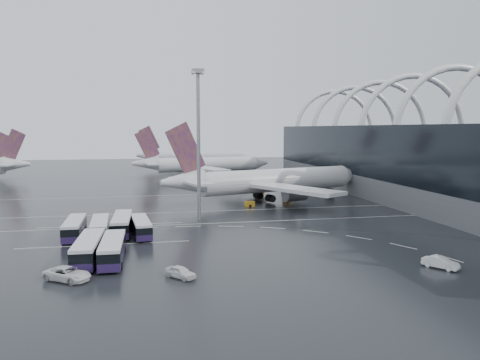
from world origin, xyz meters
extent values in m
plane|color=black|center=(0.00, 0.00, 0.00)|extent=(420.00, 420.00, 0.00)
cube|color=slate|center=(62.00, 20.00, 3.00)|extent=(42.00, 160.00, 6.00)
cube|color=black|center=(62.00, 20.00, 13.00)|extent=(42.00, 160.00, 14.00)
torus|color=white|center=(58.00, 9.00, 18.00)|extent=(33.80, 1.80, 33.80)
torus|color=white|center=(58.00, 28.00, 18.00)|extent=(33.80, 1.80, 33.80)
torus|color=white|center=(58.00, 47.00, 18.00)|extent=(33.80, 1.80, 33.80)
torus|color=white|center=(58.00, 66.00, 18.00)|extent=(33.80, 1.80, 33.80)
torus|color=white|center=(58.00, 85.00, 18.00)|extent=(33.80, 1.80, 33.80)
cube|color=beige|center=(0.00, -2.00, 0.01)|extent=(120.00, 0.25, 0.01)
cube|color=beige|center=(0.00, 12.00, 0.01)|extent=(120.00, 0.25, 0.01)
cube|color=beige|center=(0.00, 40.00, 0.01)|extent=(120.00, 0.25, 0.01)
cube|color=beige|center=(-24.00, -16.00, 0.01)|extent=(28.00, 0.25, 0.01)
cube|color=beige|center=(-24.00, 0.00, 0.01)|extent=(28.00, 0.25, 0.01)
cylinder|color=silver|center=(17.38, 25.62, 5.39)|extent=(43.94, 18.96, 6.13)
cone|color=silver|center=(41.46, 33.12, 5.39)|extent=(7.87, 7.73, 6.13)
cone|color=silver|center=(-8.72, 17.50, 6.44)|extent=(11.91, 8.99, 6.13)
cube|color=#40196A|center=(-7.72, 17.82, 14.26)|extent=(9.90, 3.63, 12.99)
cube|color=silver|center=(-6.71, 18.13, 6.44)|extent=(10.19, 19.57, 0.53)
cube|color=silver|center=(17.27, 11.76, 4.75)|extent=(19.37, 26.65, 0.85)
cube|color=silver|center=(9.42, 36.98, 4.75)|extent=(9.80, 26.98, 0.85)
cylinder|color=slate|center=(19.19, 16.23, 2.85)|extent=(6.61, 5.16, 3.59)
cylinder|color=slate|center=(13.54, 34.39, 2.85)|extent=(6.61, 5.16, 3.59)
cube|color=black|center=(13.34, 24.37, 1.16)|extent=(14.11, 10.22, 2.32)
cylinder|color=silver|center=(6.73, 89.74, 5.01)|extent=(40.01, 11.20, 5.70)
cone|color=silver|center=(29.25, 92.93, 5.01)|extent=(6.63, 6.47, 5.70)
cone|color=silver|center=(-17.74, 86.27, 5.99)|extent=(10.52, 7.02, 5.70)
cube|color=#40196A|center=(-16.76, 86.40, 13.26)|extent=(9.45, 1.91, 12.07)
cube|color=silver|center=(-15.79, 86.54, 5.99)|extent=(6.86, 18.12, 0.49)
cube|color=silver|center=(4.56, 77.03, 4.42)|extent=(14.89, 25.42, 0.79)
cube|color=silver|center=(1.11, 101.34, 4.42)|extent=(8.54, 24.97, 0.79)
cylinder|color=slate|center=(7.00, 80.85, 2.65)|extent=(5.82, 4.06, 3.34)
cylinder|color=slate|center=(4.51, 98.35, 2.65)|extent=(5.82, 4.06, 3.34)
cube|color=black|center=(2.84, 89.18, 1.08)|extent=(12.55, 7.88, 2.16)
cylinder|color=silver|center=(8.27, 128.05, 5.33)|extent=(41.00, 13.78, 6.06)
cone|color=silver|center=(31.26, 123.53, 5.33)|extent=(7.32, 7.15, 6.06)
cone|color=silver|center=(-16.77, 132.98, 6.37)|extent=(11.41, 7.96, 6.06)
cube|color=#40196A|center=(-15.75, 132.78, 14.10)|extent=(9.99, 2.56, 12.84)
cube|color=silver|center=(-14.73, 132.58, 6.37)|extent=(8.24, 19.35, 0.52)
cube|color=silver|center=(1.65, 116.05, 4.70)|extent=(7.70, 26.21, 0.84)
cube|color=silver|center=(6.69, 141.67, 4.70)|extent=(16.98, 26.88, 0.84)
cylinder|color=slate|center=(5.43, 119.03, 2.82)|extent=(6.32, 4.59, 3.55)
cylinder|color=slate|center=(9.06, 137.48, 2.82)|extent=(6.32, 4.59, 3.55)
cube|color=black|center=(4.17, 128.86, 1.15)|extent=(13.58, 8.98, 2.30)
cone|color=silver|center=(-64.54, 92.18, 5.95)|extent=(10.43, 6.92, 5.66)
cube|color=#40196A|center=(-65.51, 92.31, 13.16)|extent=(9.39, 1.85, 11.99)
cube|color=silver|center=(-66.48, 92.44, 5.95)|extent=(6.72, 17.99, 0.49)
cone|color=silver|center=(-74.58, 112.59, 5.52)|extent=(9.64, 6.34, 5.25)
cube|color=#40196A|center=(-75.48, 112.70, 12.23)|extent=(8.72, 1.63, 11.13)
cube|color=silver|center=(-76.38, 112.81, 5.52)|extent=(6.08, 16.68, 0.45)
cube|color=#21133B|center=(-29.60, -9.44, 0.89)|extent=(3.17, 12.94, 1.09)
cube|color=black|center=(-29.60, -9.44, 2.08)|extent=(3.22, 12.68, 1.29)
cube|color=silver|center=(-29.60, -9.44, 2.95)|extent=(3.17, 12.94, 0.45)
cylinder|color=black|center=(-28.13, -13.52, 0.50)|extent=(0.37, 1.00, 0.99)
cylinder|color=black|center=(-30.89, -13.59, 0.50)|extent=(0.37, 1.00, 0.99)
cylinder|color=black|center=(-28.32, -5.29, 0.50)|extent=(0.37, 1.00, 0.99)
cylinder|color=black|center=(-31.08, -5.35, 0.50)|extent=(0.37, 1.00, 0.99)
cube|color=#21133B|center=(-25.23, -10.10, 0.88)|extent=(3.46, 12.83, 1.07)
cube|color=black|center=(-25.23, -10.10, 2.05)|extent=(3.50, 12.58, 1.27)
cube|color=silver|center=(-25.23, -10.10, 2.91)|extent=(3.46, 12.83, 0.44)
cylinder|color=black|center=(-23.67, -14.09, 0.49)|extent=(0.39, 0.99, 0.98)
cylinder|color=black|center=(-26.39, -14.22, 0.49)|extent=(0.39, 0.99, 0.98)
cylinder|color=black|center=(-24.07, -5.97, 0.49)|extent=(0.39, 0.99, 0.98)
cylinder|color=black|center=(-26.79, -6.10, 0.49)|extent=(0.39, 0.99, 0.98)
cube|color=#21133B|center=(-21.53, -8.22, 0.94)|extent=(3.21, 13.64, 1.15)
cube|color=black|center=(-21.53, -8.22, 2.20)|extent=(3.27, 13.37, 1.36)
cube|color=silver|center=(-21.53, -8.22, 3.11)|extent=(3.21, 13.64, 0.47)
cylinder|color=black|center=(-20.13, -12.59, 0.52)|extent=(0.38, 1.05, 1.05)
cylinder|color=black|center=(-23.04, -12.55, 0.52)|extent=(0.38, 1.05, 1.05)
cylinder|color=black|center=(-20.02, -3.89, 0.52)|extent=(0.38, 1.05, 1.05)
cylinder|color=black|center=(-22.93, -3.85, 0.52)|extent=(0.38, 1.05, 1.05)
cube|color=#21133B|center=(-18.09, -10.32, 0.84)|extent=(3.99, 12.42, 1.03)
cube|color=black|center=(-18.09, -10.32, 1.97)|extent=(4.02, 12.18, 1.22)
cube|color=silver|center=(-18.09, -10.32, 2.79)|extent=(3.99, 12.42, 0.42)
cylinder|color=black|center=(-16.38, -14.06, 0.47)|extent=(0.43, 0.97, 0.94)
cylinder|color=black|center=(-18.98, -14.34, 0.47)|extent=(0.43, 0.97, 0.94)
cylinder|color=black|center=(-17.20, -6.30, 0.47)|extent=(0.43, 0.97, 0.94)
cylinder|color=black|center=(-19.80, -6.58, 0.47)|extent=(0.43, 0.97, 0.94)
cube|color=#21133B|center=(-25.34, -25.60, 0.95)|extent=(3.46, 13.86, 1.17)
cube|color=black|center=(-25.34, -25.60, 2.23)|extent=(3.52, 13.59, 1.38)
cube|color=silver|center=(-25.34, -25.60, 3.15)|extent=(3.46, 13.86, 0.48)
cylinder|color=black|center=(-23.99, -30.05, 0.53)|extent=(0.40, 1.07, 1.06)
cylinder|color=black|center=(-26.94, -29.96, 0.53)|extent=(0.40, 1.07, 1.06)
cylinder|color=black|center=(-23.74, -21.23, 0.53)|extent=(0.40, 1.07, 1.06)
cylinder|color=black|center=(-26.69, -21.15, 0.53)|extent=(0.40, 1.07, 1.06)
cube|color=#21133B|center=(-21.94, -26.33, 0.92)|extent=(3.09, 13.34, 1.13)
cube|color=black|center=(-21.94, -26.33, 2.15)|extent=(3.14, 13.07, 1.33)
cube|color=silver|center=(-21.94, -26.33, 3.05)|extent=(3.09, 13.34, 0.46)
cylinder|color=black|center=(-20.55, -30.60, 0.51)|extent=(0.37, 1.03, 1.02)
cylinder|color=black|center=(-23.40, -30.57, 0.51)|extent=(0.37, 1.03, 1.02)
cylinder|color=black|center=(-20.48, -22.08, 0.51)|extent=(0.37, 1.03, 1.02)
cylinder|color=black|center=(-23.33, -22.05, 0.51)|extent=(0.37, 1.03, 1.02)
imported|color=white|center=(-26.92, -34.06, 0.87)|extent=(6.79, 5.89, 1.74)
imported|color=white|center=(-12.86, -35.72, 0.77)|extent=(4.30, 4.59, 1.53)
imported|color=white|center=(22.49, -38.49, 0.80)|extent=(4.15, 4.97, 1.60)
cylinder|color=gray|center=(-6.25, 2.60, 15.21)|extent=(0.76, 0.76, 30.42)
cube|color=gray|center=(-6.25, 2.60, 30.74)|extent=(2.39, 2.39, 0.87)
cube|color=white|center=(-6.25, 2.60, 30.42)|extent=(2.17, 2.17, 0.43)
cube|color=#C78E1A|center=(18.88, 21.87, 0.57)|extent=(2.07, 1.23, 1.13)
cube|color=slate|center=(22.99, 29.71, 0.66)|extent=(2.40, 1.42, 1.31)
cube|color=#C78E1A|center=(7.72, 16.55, 0.65)|extent=(2.37, 1.40, 1.29)
cube|color=#C78E1A|center=(14.78, 35.55, 0.65)|extent=(2.37, 1.40, 1.29)
camera|label=1|loc=(-16.69, -94.43, 19.09)|focal=35.00mm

